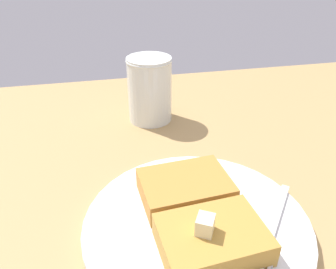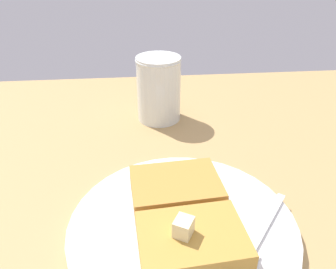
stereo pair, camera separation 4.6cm
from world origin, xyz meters
The scene contains 7 objects.
table_surface centered at (0.00, 0.00, 1.23)cm, with size 102.90×102.90×2.45cm, color #A88652.
plate centered at (2.37, 6.75, 3.22)cm, with size 25.13×25.13×1.33cm.
toast_slice_left centered at (-1.67, 6.43, 5.16)cm, with size 7.50×10.34×2.75cm, color #B28437.
toast_slice_middle centered at (6.40, 7.06, 5.16)cm, with size 7.50×10.34×2.75cm, color #BA7D35.
butter_pat_primary centered at (-1.78, 7.31, 7.43)cm, with size 1.80×1.62×1.80cm, color beige.
fork centered at (-1.59, 0.02, 3.96)cm, with size 13.27×11.28×0.36cm.
syrup_jar centered at (29.86, 7.37, 7.92)cm, with size 7.85×7.85×11.41cm.
Camera 1 is at (-22.76, 15.39, 30.46)cm, focal length 35.00 mm.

